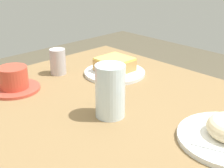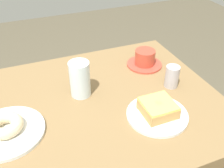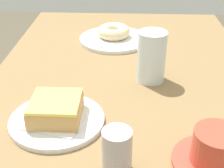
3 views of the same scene
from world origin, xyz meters
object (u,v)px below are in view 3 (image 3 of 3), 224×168
object	(u,v)px
donut_sugar_ring	(112,31)
sugar_jar	(114,152)
plate_sugar_ring	(112,39)
coffee_cup	(213,151)
donut_glazed_square	(54,108)
plate_glazed_square	(55,120)
water_glass	(150,57)

from	to	relation	value
donut_sugar_ring	sugar_jar	distance (m)	0.60
plate_sugar_ring	sugar_jar	xyz separation A→B (m)	(-0.59, -0.03, 0.04)
coffee_cup	donut_glazed_square	bearing A→B (deg)	69.84
plate_glazed_square	coffee_cup	bearing A→B (deg)	-110.16
water_glass	sugar_jar	xyz separation A→B (m)	(-0.33, 0.08, -0.02)
plate_sugar_ring	sugar_jar	bearing A→B (deg)	-177.11
sugar_jar	plate_glazed_square	bearing A→B (deg)	44.27
donut_glazed_square	coffee_cup	world-z (taller)	coffee_cup
plate_glazed_square	plate_sugar_ring	bearing A→B (deg)	-12.35
plate_sugar_ring	plate_glazed_square	size ratio (longest dim) A/B	1.13
coffee_cup	plate_sugar_ring	bearing A→B (deg)	19.46
donut_sugar_ring	donut_glazed_square	distance (m)	0.47
plate_sugar_ring	donut_sugar_ring	bearing A→B (deg)	-90.00
plate_glazed_square	coffee_cup	xyz separation A→B (m)	(-0.11, -0.30, 0.03)
water_glass	coffee_cup	distance (m)	0.33
water_glass	coffee_cup	xyz separation A→B (m)	(-0.31, -0.10, -0.04)
plate_glazed_square	sugar_jar	xyz separation A→B (m)	(-0.13, -0.13, 0.04)
donut_sugar_ring	donut_glazed_square	xyz separation A→B (m)	(-0.46, 0.10, 0.00)
donut_glazed_square	sugar_jar	size ratio (longest dim) A/B	1.22
coffee_cup	plate_glazed_square	bearing A→B (deg)	69.84
plate_glazed_square	coffee_cup	size ratio (longest dim) A/B	1.35
plate_sugar_ring	coffee_cup	distance (m)	0.61
plate_sugar_ring	coffee_cup	size ratio (longest dim) A/B	1.52
plate_sugar_ring	donut_glazed_square	world-z (taller)	donut_glazed_square
plate_sugar_ring	donut_glazed_square	size ratio (longest dim) A/B	2.20
plate_sugar_ring	plate_glazed_square	bearing A→B (deg)	167.65
donut_glazed_square	plate_glazed_square	bearing A→B (deg)	-90.00
water_glass	donut_sugar_ring	bearing A→B (deg)	22.04
plate_glazed_square	sugar_jar	bearing A→B (deg)	-135.73
plate_sugar_ring	coffee_cup	bearing A→B (deg)	-160.54
plate_glazed_square	donut_glazed_square	size ratio (longest dim) A/B	1.95
donut_glazed_square	water_glass	xyz separation A→B (m)	(0.20, -0.21, 0.03)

